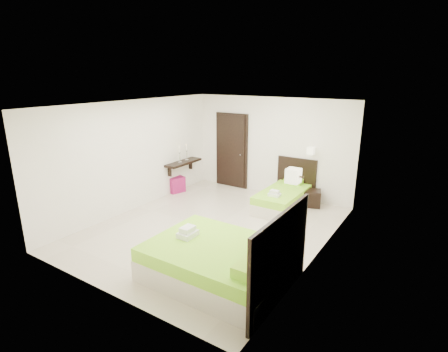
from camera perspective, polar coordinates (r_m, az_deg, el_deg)
The scene contains 7 objects.
floor at distance 7.55m, azimuth -1.90°, elevation -8.46°, with size 5.50×5.50×0.00m, color beige.
bed_single at distance 8.69m, azimuth 9.75°, elevation -3.40°, with size 1.05×1.75×1.44m.
bed_double at distance 5.67m, azimuth -0.27°, elevation -13.72°, with size 2.19×1.86×1.80m.
nightstand at distance 8.94m, azimuth 14.01°, elevation -3.51°, with size 0.46×0.41×0.41m, color black.
ottoman at distance 9.83m, azimuth -7.99°, elevation -1.30°, with size 0.43×0.43×0.43m, color #8F1352.
door at distance 9.99m, azimuth 1.24°, elevation 4.12°, with size 1.02×0.15×2.14m.
console_shelf at distance 9.68m, azimuth -6.67°, elevation 2.18°, with size 0.35×1.20×0.78m.
Camera 1 is at (3.94, -5.61, 3.17)m, focal length 28.00 mm.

